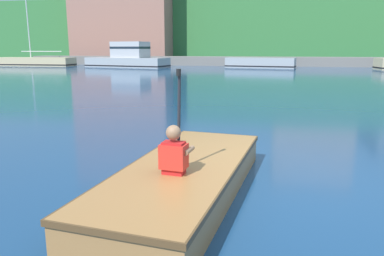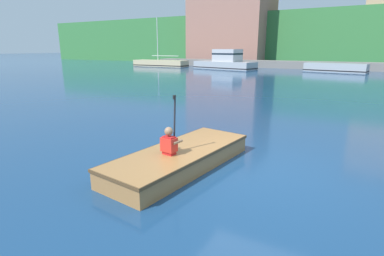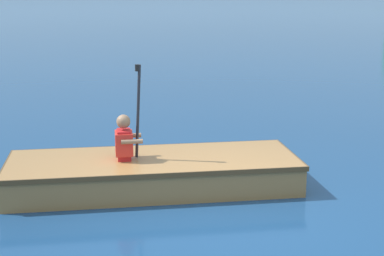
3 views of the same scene
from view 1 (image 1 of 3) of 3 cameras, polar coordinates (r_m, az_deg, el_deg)
ground_plane at (r=5.12m, az=15.54°, el=-8.75°), size 300.00×300.00×0.00m
shoreline_ridge at (r=56.40m, az=11.88°, el=14.07°), size 120.00×20.00×7.90m
marina_dock at (r=39.00m, az=11.90°, el=9.91°), size 51.41×2.40×0.90m
moored_boat_dock_west_inner at (r=36.38m, az=-9.69°, el=10.47°), size 8.31×4.20×2.35m
moored_boat_dock_center_far at (r=35.28m, az=10.35°, el=9.72°), size 6.47×2.83×0.90m
moored_boat_dock_east_inner at (r=41.68m, az=-22.83°, el=9.29°), size 8.03×2.48×6.55m
rowboat_foreground at (r=4.69m, az=-0.99°, el=-7.35°), size 1.70×3.78×0.39m
person_paddler at (r=4.20m, az=-2.76°, el=-3.62°), size 0.38×0.36×1.17m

